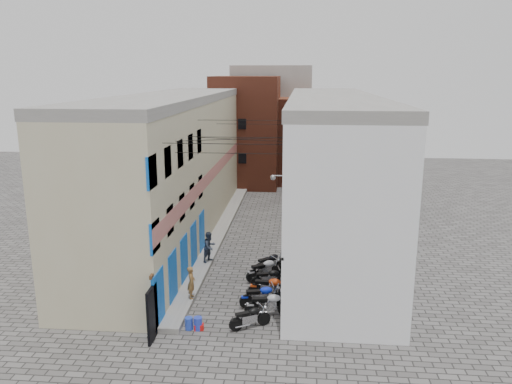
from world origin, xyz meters
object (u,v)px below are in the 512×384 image
(motorcycle_d, at_px, (270,286))
(motorcycle_f, at_px, (265,268))
(water_jug_far, at_px, (189,323))
(motorcycle_c, at_px, (261,295))
(motorcycle_e, at_px, (269,277))
(red_crate, at_px, (199,327))
(water_jug_near, at_px, (198,323))
(motorcycle_a, at_px, (250,316))
(motorcycle_b, at_px, (269,303))
(person_a, at_px, (191,282))
(person_b, at_px, (210,247))
(motorcycle_g, at_px, (270,262))

(motorcycle_d, xyz_separation_m, motorcycle_f, (-0.41, 2.10, 0.01))
(motorcycle_f, bearing_deg, water_jug_far, -62.47)
(motorcycle_c, height_order, motorcycle_e, motorcycle_c)
(motorcycle_f, relative_size, red_crate, 5.55)
(motorcycle_f, xyz_separation_m, water_jug_near, (-2.35, -5.33, -0.34))
(motorcycle_a, height_order, motorcycle_b, motorcycle_b)
(red_crate, bearing_deg, motorcycle_d, 49.90)
(motorcycle_d, xyz_separation_m, person_a, (-3.55, -0.83, 0.40))
(motorcycle_b, distance_m, motorcycle_d, 1.79)
(person_a, relative_size, water_jug_near, 2.76)
(motorcycle_a, height_order, person_b, person_b)
(motorcycle_c, distance_m, water_jug_near, 3.35)
(motorcycle_b, xyz_separation_m, water_jug_near, (-2.81, -1.44, -0.34))
(water_jug_near, bearing_deg, motorcycle_d, 49.47)
(person_b, relative_size, water_jug_far, 3.24)
(motorcycle_a, bearing_deg, water_jug_near, -109.60)
(motorcycle_a, bearing_deg, motorcycle_b, 119.14)
(motorcycle_e, relative_size, person_a, 1.23)
(motorcycle_a, height_order, motorcycle_f, motorcycle_f)
(motorcycle_d, bearing_deg, red_crate, -35.50)
(motorcycle_d, height_order, water_jug_far, motorcycle_d)
(motorcycle_b, relative_size, motorcycle_g, 1.04)
(motorcycle_b, bearing_deg, motorcycle_e, 174.46)
(motorcycle_e, bearing_deg, motorcycle_g, 168.87)
(motorcycle_b, xyz_separation_m, motorcycle_d, (-0.05, 1.79, -0.01))
(motorcycle_d, height_order, motorcycle_f, motorcycle_f)
(motorcycle_b, height_order, motorcycle_g, motorcycle_b)
(motorcycle_e, xyz_separation_m, person_a, (-3.43, -2.04, 0.47))
(motorcycle_a, bearing_deg, motorcycle_f, 148.65)
(motorcycle_b, relative_size, water_jug_near, 3.86)
(person_b, height_order, red_crate, person_b)
(motorcycle_g, xyz_separation_m, person_a, (-3.35, -3.93, 0.41))
(person_a, bearing_deg, person_b, -7.59)
(motorcycle_g, relative_size, water_jug_near, 3.73)
(motorcycle_g, bearing_deg, motorcycle_a, -43.37)
(motorcycle_f, bearing_deg, motorcycle_e, -17.30)
(motorcycle_a, xyz_separation_m, motorcycle_f, (0.23, 4.99, 0.09))
(motorcycle_g, distance_m, person_b, 3.44)
(motorcycle_d, height_order, red_crate, motorcycle_d)
(motorcycle_a, bearing_deg, motorcycle_d, 138.75)
(motorcycle_d, bearing_deg, motorcycle_g, -171.64)
(motorcycle_f, distance_m, person_a, 4.31)
(motorcycle_b, bearing_deg, motorcycle_f, 177.94)
(red_crate, bearing_deg, water_jug_far, 180.00)
(motorcycle_d, distance_m, motorcycle_g, 3.11)
(motorcycle_d, relative_size, motorcycle_f, 0.98)
(motorcycle_c, height_order, red_crate, motorcycle_c)
(person_b, bearing_deg, motorcycle_d, -103.75)
(motorcycle_b, relative_size, motorcycle_e, 1.14)
(motorcycle_a, relative_size, motorcycle_e, 0.98)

